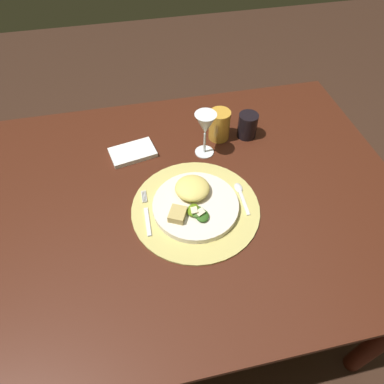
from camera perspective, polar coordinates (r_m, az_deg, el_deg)
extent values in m
plane|color=#342015|center=(1.70, -0.51, -16.74)|extent=(6.00, 6.00, 0.00)
cube|color=#411C10|center=(1.07, -0.78, -0.85)|extent=(1.35, 1.01, 0.02)
cylinder|color=#422011|center=(1.69, -24.19, -1.08)|extent=(0.07, 0.07, 0.73)
cylinder|color=#401814|center=(1.78, 15.77, 5.23)|extent=(0.07, 0.07, 0.73)
cylinder|color=tan|center=(1.03, 0.59, -2.69)|extent=(0.38, 0.38, 0.01)
cylinder|color=silver|center=(1.02, 0.60, -2.25)|extent=(0.25, 0.25, 0.02)
ellipsoid|color=#E5CB66|center=(1.02, 0.05, 0.65)|extent=(0.14, 0.13, 0.04)
ellipsoid|color=#3A5D31|center=(0.98, 0.91, -3.28)|extent=(0.05, 0.05, 0.01)
ellipsoid|color=#507311|center=(0.98, 0.20, -2.99)|extent=(0.05, 0.06, 0.02)
ellipsoid|color=#2B5719|center=(0.98, 1.68, -3.91)|extent=(0.04, 0.05, 0.01)
ellipsoid|color=#46732B|center=(0.98, 1.00, -3.48)|extent=(0.04, 0.04, 0.02)
cube|color=beige|center=(0.97, 0.08, -3.04)|extent=(0.02, 0.02, 0.01)
cube|color=beige|center=(0.97, 1.38, -3.29)|extent=(0.03, 0.03, 0.01)
cube|color=tan|center=(0.97, -2.40, -3.70)|extent=(0.06, 0.07, 0.02)
cube|color=silver|center=(1.00, -7.34, -4.88)|extent=(0.01, 0.10, 0.00)
cube|color=silver|center=(1.06, -8.22, -0.81)|extent=(0.00, 0.05, 0.00)
cube|color=silver|center=(1.06, -8.01, -0.78)|extent=(0.00, 0.05, 0.00)
cube|color=silver|center=(1.06, -7.80, -0.75)|extent=(0.00, 0.05, 0.00)
cube|color=silver|center=(1.06, -7.58, -0.71)|extent=(0.00, 0.05, 0.00)
cube|color=silver|center=(1.05, 8.57, -1.79)|extent=(0.01, 0.09, 0.00)
ellipsoid|color=silver|center=(1.08, 7.65, 0.70)|extent=(0.02, 0.04, 0.01)
cube|color=white|center=(1.20, -9.76, 6.45)|extent=(0.16, 0.12, 0.02)
cylinder|color=silver|center=(1.19, 2.05, 6.62)|extent=(0.06, 0.06, 0.00)
cylinder|color=silver|center=(1.17, 2.10, 8.13)|extent=(0.01, 0.01, 0.08)
cone|color=silver|center=(1.12, 2.22, 11.13)|extent=(0.07, 0.07, 0.08)
cylinder|color=gold|center=(1.22, 4.54, 10.96)|extent=(0.07, 0.07, 0.11)
cylinder|color=black|center=(1.25, 9.14, 10.78)|extent=(0.07, 0.07, 0.09)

